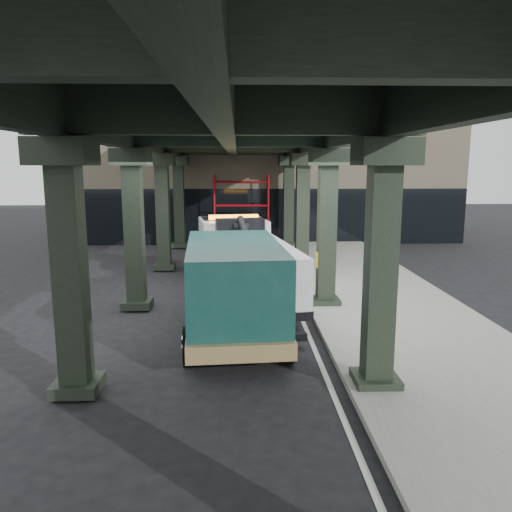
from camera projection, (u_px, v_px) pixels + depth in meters
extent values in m
plane|color=black|center=(245.00, 328.00, 14.04)|extent=(90.00, 90.00, 0.00)
cube|color=gray|center=(383.00, 304.00, 16.15)|extent=(5.00, 40.00, 0.15)
cube|color=silver|center=(297.00, 307.00, 16.06)|extent=(0.12, 38.00, 0.01)
cube|color=black|center=(380.00, 269.00, 9.75)|extent=(0.55, 0.55, 5.00)
cube|color=black|center=(386.00, 152.00, 9.34)|extent=(1.10, 1.10, 0.50)
cube|color=black|center=(375.00, 381.00, 10.16)|extent=(0.90, 0.90, 0.24)
cube|color=black|center=(327.00, 230.00, 15.65)|extent=(0.55, 0.55, 5.00)
cube|color=black|center=(329.00, 157.00, 15.24)|extent=(1.10, 1.10, 0.50)
cube|color=black|center=(325.00, 302.00, 16.06)|extent=(0.90, 0.90, 0.24)
cube|color=black|center=(302.00, 212.00, 21.55)|extent=(0.55, 0.55, 5.00)
cube|color=black|center=(303.00, 159.00, 21.14)|extent=(1.10, 1.10, 0.50)
cube|color=black|center=(302.00, 265.00, 21.96)|extent=(0.90, 0.90, 0.24)
cube|color=black|center=(289.00, 202.00, 27.44)|extent=(0.55, 0.55, 5.00)
cube|color=black|center=(289.00, 161.00, 27.04)|extent=(1.10, 1.10, 0.50)
cube|color=black|center=(288.00, 244.00, 27.86)|extent=(0.90, 0.90, 0.24)
cube|color=black|center=(70.00, 272.00, 9.54)|extent=(0.55, 0.55, 5.00)
cube|color=black|center=(62.00, 152.00, 9.13)|extent=(1.10, 1.10, 0.50)
cube|color=black|center=(78.00, 385.00, 9.95)|extent=(0.90, 0.90, 0.24)
cube|color=black|center=(134.00, 231.00, 15.44)|extent=(0.55, 0.55, 5.00)
cube|color=black|center=(131.00, 157.00, 15.03)|extent=(1.10, 1.10, 0.50)
cube|color=black|center=(137.00, 303.00, 15.85)|extent=(0.90, 0.90, 0.24)
cube|color=black|center=(163.00, 213.00, 21.33)|extent=(0.55, 0.55, 5.00)
cube|color=black|center=(161.00, 159.00, 20.93)|extent=(1.10, 1.10, 0.50)
cube|color=black|center=(165.00, 266.00, 21.75)|extent=(0.90, 0.90, 0.24)
cube|color=black|center=(179.00, 203.00, 27.23)|extent=(0.55, 0.55, 5.00)
cube|color=black|center=(178.00, 161.00, 26.83)|extent=(1.10, 1.10, 0.50)
cube|color=black|center=(180.00, 245.00, 27.65)|extent=(0.90, 0.90, 0.24)
cube|color=black|center=(329.00, 130.00, 15.10)|extent=(0.35, 32.00, 1.10)
cube|color=black|center=(130.00, 130.00, 14.89)|extent=(0.35, 32.00, 1.10)
cube|color=black|center=(230.00, 130.00, 14.99)|extent=(0.35, 32.00, 1.10)
cube|color=black|center=(230.00, 106.00, 14.87)|extent=(7.40, 32.00, 0.30)
cube|color=#C6B793|center=(271.00, 173.00, 33.05)|extent=(22.00, 10.00, 8.00)
cylinder|color=#B20E16|center=(215.00, 210.00, 28.28)|extent=(0.08, 0.08, 4.00)
cylinder|color=#B20E16|center=(214.00, 211.00, 27.49)|extent=(0.08, 0.08, 4.00)
cylinder|color=#B20E16|center=(268.00, 210.00, 28.38)|extent=(0.08, 0.08, 4.00)
cylinder|color=#B20E16|center=(268.00, 211.00, 27.59)|extent=(0.08, 0.08, 4.00)
cylinder|color=#B20E16|center=(241.00, 228.00, 28.51)|extent=(3.00, 0.08, 0.08)
cylinder|color=#B20E16|center=(241.00, 205.00, 28.27)|extent=(3.00, 0.08, 0.08)
cylinder|color=#B20E16|center=(241.00, 182.00, 28.04)|extent=(3.00, 0.08, 0.08)
cube|color=black|center=(244.00, 281.00, 16.58)|extent=(2.17, 7.73, 0.26)
cube|color=white|center=(233.00, 243.00, 18.94)|extent=(2.74, 2.79, 1.84)
cube|color=white|center=(229.00, 252.00, 20.07)|extent=(2.48, 1.07, 0.92)
cube|color=black|center=(232.00, 229.00, 19.10)|extent=(2.42, 1.65, 0.87)
cube|color=white|center=(250.00, 268.00, 15.32)|extent=(3.20, 5.42, 1.43)
cube|color=orange|center=(234.00, 217.00, 18.56)|extent=(1.86, 0.56, 0.16)
cube|color=black|center=(240.00, 228.00, 17.12)|extent=(1.71, 0.85, 0.61)
cylinder|color=black|center=(249.00, 243.00, 15.38)|extent=(0.78, 3.57, 1.37)
cube|color=black|center=(268.00, 327.00, 12.99)|extent=(0.52, 1.46, 0.18)
cube|color=black|center=(274.00, 338.00, 12.31)|extent=(1.65, 0.50, 0.18)
cylinder|color=black|center=(203.00, 269.00, 19.22)|extent=(0.52, 1.17, 1.12)
cylinder|color=silver|center=(203.00, 269.00, 19.22)|extent=(0.49, 0.67, 0.62)
cylinder|color=black|center=(260.00, 267.00, 19.63)|extent=(0.52, 1.17, 1.12)
cylinder|color=silver|center=(260.00, 267.00, 19.63)|extent=(0.49, 0.67, 0.62)
cylinder|color=black|center=(212.00, 290.00, 15.96)|extent=(0.52, 1.17, 1.12)
cylinder|color=silver|center=(212.00, 290.00, 15.96)|extent=(0.49, 0.67, 0.62)
cylinder|color=black|center=(280.00, 287.00, 16.37)|extent=(0.52, 1.17, 1.12)
cylinder|color=silver|center=(280.00, 287.00, 16.37)|extent=(0.49, 0.67, 0.62)
cylinder|color=black|center=(217.00, 301.00, 14.67)|extent=(0.52, 1.17, 1.12)
cylinder|color=silver|center=(217.00, 301.00, 14.67)|extent=(0.49, 0.67, 0.62)
cylinder|color=black|center=(291.00, 298.00, 15.08)|extent=(0.52, 1.17, 1.12)
cylinder|color=silver|center=(291.00, 298.00, 15.08)|extent=(0.49, 0.67, 0.62)
cube|color=#113D39|center=(228.00, 275.00, 15.88)|extent=(2.34, 1.36, 0.99)
cube|color=#113D39|center=(234.00, 284.00, 12.83)|extent=(2.65, 5.11, 2.15)
cube|color=#9C834F|center=(233.00, 312.00, 13.42)|extent=(2.77, 6.32, 0.39)
cube|color=black|center=(229.00, 251.00, 15.29)|extent=(2.18, 0.62, 0.92)
cube|color=black|center=(233.00, 261.00, 13.06)|extent=(2.61, 4.12, 0.61)
cube|color=silver|center=(228.00, 285.00, 16.53)|extent=(2.21, 0.28, 0.33)
cylinder|color=black|center=(194.00, 295.00, 15.82)|extent=(0.37, 0.95, 0.93)
cylinder|color=silver|center=(194.00, 295.00, 15.82)|extent=(0.39, 0.53, 0.51)
cylinder|color=black|center=(263.00, 293.00, 16.04)|extent=(0.37, 0.95, 0.93)
cylinder|color=silver|center=(263.00, 293.00, 16.04)|extent=(0.39, 0.53, 0.51)
cylinder|color=black|center=(190.00, 346.00, 11.29)|extent=(0.37, 0.95, 0.93)
cylinder|color=silver|center=(190.00, 346.00, 11.29)|extent=(0.39, 0.53, 0.51)
cylinder|color=black|center=(286.00, 343.00, 11.51)|extent=(0.37, 0.95, 0.93)
cylinder|color=silver|center=(286.00, 343.00, 11.51)|extent=(0.39, 0.53, 0.51)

